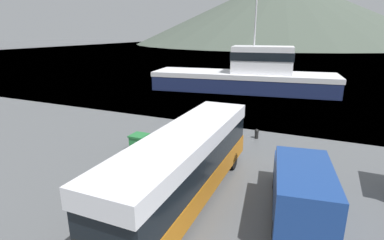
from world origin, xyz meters
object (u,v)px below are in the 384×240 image
at_px(tour_bus, 186,162).
at_px(delivery_van, 301,189).
at_px(fishing_boat, 247,75).
at_px(small_boat, 199,78).
at_px(storage_bin, 139,142).

distance_m(tour_bus, delivery_van, 4.87).
xyz_separation_m(fishing_boat, small_boat, (-8.67, 5.00, -1.55)).
height_order(tour_bus, storage_bin, tour_bus).
height_order(fishing_boat, storage_bin, fishing_boat).
xyz_separation_m(delivery_van, fishing_boat, (-8.63, 25.83, 0.73)).
height_order(delivery_van, fishing_boat, fishing_boat).
height_order(tour_bus, small_boat, tour_bus).
bearing_deg(storage_bin, small_boat, 104.88).
xyz_separation_m(tour_bus, small_boat, (-12.51, 31.50, -1.37)).
bearing_deg(storage_bin, tour_bus, -38.28).
bearing_deg(tour_bus, storage_bin, 140.91).
bearing_deg(storage_bin, delivery_van, -19.06).
distance_m(delivery_van, small_boat, 35.37).
relative_size(delivery_van, storage_bin, 6.07).
bearing_deg(small_boat, fishing_boat, -25.60).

